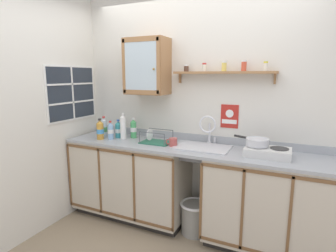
{
  "coord_description": "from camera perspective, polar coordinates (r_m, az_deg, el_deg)",
  "views": [
    {
      "loc": [
        0.98,
        -2.17,
        1.68
      ],
      "look_at": [
        -0.28,
        0.52,
        1.12
      ],
      "focal_mm": 28.97,
      "sensor_mm": 36.0,
      "label": 1
    }
  ],
  "objects": [
    {
      "name": "hot_plate_stove",
      "position": [
        2.66,
        20.21,
        -5.17
      ],
      "size": [
        0.41,
        0.26,
        0.08
      ],
      "color": "silver",
      "rests_on": "countertop"
    },
    {
      "name": "back_wall",
      "position": [
        3.06,
        6.32,
        4.5
      ],
      "size": [
        3.45,
        0.07,
        2.69
      ],
      "color": "silver",
      "rests_on": "ground"
    },
    {
      "name": "spice_shelf",
      "position": [
        2.87,
        11.54,
        11.19
      ],
      "size": [
        1.05,
        0.14,
        0.23
      ],
      "color": "#996B42"
    },
    {
      "name": "backsplash",
      "position": [
        3.09,
        5.98,
        -2.44
      ],
      "size": [
        2.81,
        0.02,
        0.08
      ],
      "primitive_type": "cube",
      "color": "#9EA3A8",
      "rests_on": "countertop"
    },
    {
      "name": "bottle_opaque_white_1",
      "position": [
        3.2,
        -9.42,
        -0.2
      ],
      "size": [
        0.07,
        0.07,
        0.3
      ],
      "color": "white",
      "rests_on": "countertop"
    },
    {
      "name": "mug",
      "position": [
        2.85,
        1.03,
        -3.4
      ],
      "size": [
        0.12,
        0.09,
        0.09
      ],
      "color": "#B24C47",
      "rests_on": "countertop"
    },
    {
      "name": "lower_cabinet_run",
      "position": [
        3.32,
        -7.88,
        -10.98
      ],
      "size": [
        1.39,
        0.57,
        0.91
      ],
      "color": "black",
      "rests_on": "ground"
    },
    {
      "name": "trash_bin",
      "position": [
        3.07,
        5.57,
        -18.55
      ],
      "size": [
        0.31,
        0.31,
        0.35
      ],
      "color": "gray",
      "rests_on": "ground"
    },
    {
      "name": "bottle_juice_amber_5",
      "position": [
        3.24,
        -14.09,
        -0.83
      ],
      "size": [
        0.08,
        0.08,
        0.24
      ],
      "color": "gold",
      "rests_on": "countertop"
    },
    {
      "name": "floor",
      "position": [
        2.91,
        0.76,
        -24.53
      ],
      "size": [
        5.85,
        5.85,
        0.0
      ],
      "primitive_type": "plane",
      "color": "gray",
      "rests_on": "ground"
    },
    {
      "name": "dish_rack",
      "position": [
        3.0,
        -2.63,
        -3.12
      ],
      "size": [
        0.33,
        0.24,
        0.15
      ],
      "color": "#26664C",
      "rests_on": "countertop"
    },
    {
      "name": "wall_cabinet",
      "position": [
        3.11,
        -4.43,
        12.35
      ],
      "size": [
        0.48,
        0.32,
        0.62
      ],
      "color": "#996B42"
    },
    {
      "name": "side_wall_left",
      "position": [
        3.11,
        -26.53,
        3.36
      ],
      "size": [
        0.05,
        3.49,
        2.69
      ],
      "primitive_type": "cube",
      "color": "silver",
      "rests_on": "ground"
    },
    {
      "name": "bottle_soda_green_4",
      "position": [
        3.25,
        -7.29,
        -0.57
      ],
      "size": [
        0.07,
        0.07,
        0.24
      ],
      "color": "#4CB266",
      "rests_on": "countertop"
    },
    {
      "name": "bottle_water_blue_0",
      "position": [
        3.22,
        -11.99,
        -1.01
      ],
      "size": [
        0.07,
        0.07,
        0.22
      ],
      "color": "#8CB7E0",
      "rests_on": "countertop"
    },
    {
      "name": "bottle_water_clear_3",
      "position": [
        3.34,
        -13.29,
        -0.37
      ],
      "size": [
        0.07,
        0.07,
        0.25
      ],
      "color": "silver",
      "rests_on": "countertop"
    },
    {
      "name": "bottle_detergent_teal_2",
      "position": [
        3.29,
        -10.4,
        -0.75
      ],
      "size": [
        0.08,
        0.08,
        0.22
      ],
      "color": "teal",
      "rests_on": "countertop"
    },
    {
      "name": "window",
      "position": [
        3.42,
        -19.57,
        6.53
      ],
      "size": [
        0.03,
        0.76,
        0.64
      ],
      "color": "#262D38"
    },
    {
      "name": "lower_cabinet_run_right",
      "position": [
        2.86,
        20.29,
        -15.28
      ],
      "size": [
        1.18,
        0.57,
        0.91
      ],
      "color": "black",
      "rests_on": "ground"
    },
    {
      "name": "saucepan",
      "position": [
        2.67,
        18.21,
        -3.16
      ],
      "size": [
        0.34,
        0.22,
        0.07
      ],
      "color": "silver",
      "rests_on": "hot_plate_stove"
    },
    {
      "name": "warning_sign",
      "position": [
        2.95,
        12.81,
        1.95
      ],
      "size": [
        0.19,
        0.01,
        0.25
      ],
      "color": "#B2261E"
    },
    {
      "name": "countertop",
      "position": [
        2.86,
        4.17,
        -4.63
      ],
      "size": [
        2.81,
        0.59,
        0.03
      ],
      "primitive_type": "cube",
      "color": "#9EA3A8",
      "rests_on": "lower_cabinet_run"
    },
    {
      "name": "sink",
      "position": [
        2.84,
        7.39,
        -4.74
      ],
      "size": [
        0.56,
        0.41,
        0.44
      ],
      "color": "silver",
      "rests_on": "countertop"
    }
  ]
}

